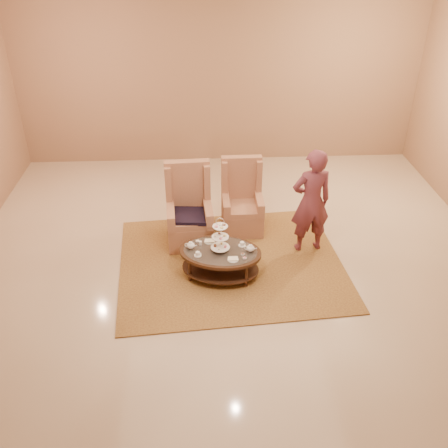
{
  "coord_description": "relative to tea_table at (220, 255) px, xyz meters",
  "views": [
    {
      "loc": [
        -0.43,
        -5.85,
        4.43
      ],
      "look_at": [
        -0.11,
        0.2,
        0.69
      ],
      "focal_mm": 40.0,
      "sensor_mm": 36.0,
      "label": 1
    }
  ],
  "objects": [
    {
      "name": "armchair_right",
      "position": [
        0.41,
        1.3,
        0.05
      ],
      "size": [
        0.65,
        0.67,
        1.2
      ],
      "rotation": [
        0.0,
        0.0,
        0.01
      ],
      "color": "#A86D4F",
      "rests_on": "ground"
    },
    {
      "name": "person",
      "position": [
        1.37,
        0.61,
        0.48
      ],
      "size": [
        0.66,
        0.49,
        1.67
      ],
      "rotation": [
        0.0,
        0.0,
        3.3
      ],
      "color": "brown",
      "rests_on": "ground"
    },
    {
      "name": "ground",
      "position": [
        0.18,
        0.1,
        -0.35
      ],
      "size": [
        8.0,
        8.0,
        0.0
      ],
      "primitive_type": "plane",
      "color": "#C8B094",
      "rests_on": "ground"
    },
    {
      "name": "ceiling",
      "position": [
        0.18,
        0.1,
        -0.35
      ],
      "size": [
        8.0,
        8.0,
        0.02
      ],
      "primitive_type": "cube",
      "color": "beige",
      "rests_on": "ground"
    },
    {
      "name": "wall_back",
      "position": [
        0.18,
        4.1,
        1.4
      ],
      "size": [
        8.0,
        0.04,
        3.5
      ],
      "primitive_type": "cube",
      "color": "#9C7255",
      "rests_on": "ground"
    },
    {
      "name": "armchair_left",
      "position": [
        -0.44,
        0.97,
        0.08
      ],
      "size": [
        0.73,
        0.76,
        1.28
      ],
      "rotation": [
        0.0,
        0.0,
        0.06
      ],
      "color": "#A86D4F",
      "rests_on": "ground"
    },
    {
      "name": "tea_table",
      "position": [
        0.0,
        0.0,
        0.0
      ],
      "size": [
        1.3,
        1.03,
        0.97
      ],
      "rotation": [
        0.0,
        0.0,
        -0.22
      ],
      "color": "black",
      "rests_on": "ground"
    },
    {
      "name": "rug",
      "position": [
        0.17,
        0.28,
        -0.34
      ],
      "size": [
        3.48,
        2.98,
        0.02
      ],
      "rotation": [
        0.0,
        0.0,
        0.08
      ],
      "color": "olive",
      "rests_on": "ground"
    }
  ]
}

